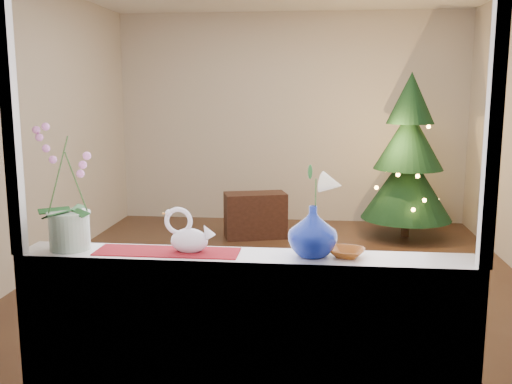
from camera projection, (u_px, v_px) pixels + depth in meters
ground at (277, 279)px, 5.21m from camera, size 5.00×5.00×0.00m
wall_back at (291, 118)px, 7.43m from camera, size 4.50×0.10×2.70m
wall_front at (241, 169)px, 2.53m from camera, size 4.50×0.10×2.70m
wall_left at (33, 130)px, 5.21m from camera, size 0.10×5.00×2.70m
window_apron at (243, 356)px, 2.73m from camera, size 2.20×0.08×0.88m
windowsill at (245, 258)px, 2.74m from camera, size 2.20×0.26×0.04m
window_frame at (241, 89)px, 2.50m from camera, size 2.22×0.06×1.60m
runner at (167, 252)px, 2.77m from camera, size 0.70×0.20×0.01m
orchid_pot at (67, 187)px, 2.77m from camera, size 0.25×0.25×0.62m
swan at (189, 231)px, 2.75m from camera, size 0.27×0.21×0.21m
blue_vase at (313, 227)px, 2.69m from camera, size 0.32×0.32×0.28m
lily at (314, 176)px, 2.64m from camera, size 0.15×0.09×0.21m
paperweight at (316, 252)px, 2.66m from camera, size 0.08×0.08×0.06m
amber_dish at (347, 253)px, 2.69m from camera, size 0.17×0.17×0.04m
xmas_tree at (408, 156)px, 6.59m from camera, size 1.39×1.39×1.92m
side_table at (255, 215)px, 6.68m from camera, size 0.78×0.54×0.53m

